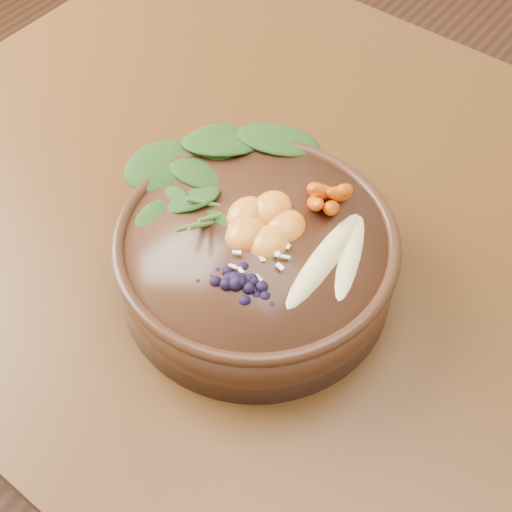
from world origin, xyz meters
TOP-DOWN VIEW (x-y plane):
  - dining_table at (0.00, 0.00)m, footprint 1.60×0.90m
  - stoneware_bowl at (-0.19, -0.11)m, footprint 0.39×0.39m
  - kale_heap at (-0.26, -0.07)m, footprint 0.25×0.24m
  - carrot_cluster at (-0.16, -0.02)m, footprint 0.08×0.08m
  - banana_halves at (-0.11, -0.08)m, footprint 0.09×0.18m
  - mandarin_cluster at (-0.20, -0.10)m, footprint 0.12×0.12m
  - blueberry_pile at (-0.17, -0.18)m, footprint 0.17×0.15m
  - coconut_flakes at (-0.18, -0.13)m, footprint 0.12×0.10m

SIDE VIEW (x-z plane):
  - dining_table at x=0.00m, z-range 0.28..1.03m
  - stoneware_bowl at x=-0.19m, z-range 0.75..0.83m
  - coconut_flakes at x=-0.18m, z-range 0.83..0.84m
  - banana_halves at x=-0.11m, z-range 0.83..0.86m
  - mandarin_cluster at x=-0.20m, z-range 0.83..0.87m
  - blueberry_pile at x=-0.17m, z-range 0.83..0.88m
  - kale_heap at x=-0.26m, z-range 0.83..0.88m
  - carrot_cluster at x=-0.16m, z-range 0.83..0.92m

